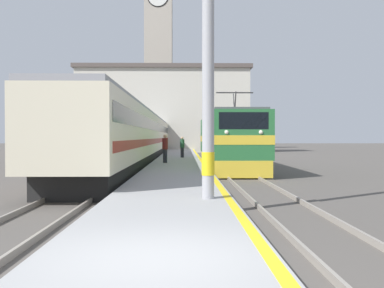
% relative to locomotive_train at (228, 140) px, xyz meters
% --- Properties ---
extents(ground_plane, '(200.00, 200.00, 0.00)m').
position_rel_locomotive_train_xyz_m(ground_plane, '(-3.14, 7.60, -1.79)').
color(ground_plane, '#514C47').
extents(platform, '(3.35, 140.00, 0.43)m').
position_rel_locomotive_train_xyz_m(platform, '(-3.14, 2.60, -1.58)').
color(platform, '#999999').
rests_on(platform, ground).
extents(rail_track_near, '(2.83, 140.00, 0.16)m').
position_rel_locomotive_train_xyz_m(rail_track_near, '(0.00, 2.60, -1.76)').
color(rail_track_near, '#514C47').
rests_on(rail_track_near, ground).
extents(rail_track_far, '(2.83, 140.00, 0.16)m').
position_rel_locomotive_train_xyz_m(rail_track_far, '(-6.30, 2.60, -1.76)').
color(rail_track_far, '#514C47').
rests_on(rail_track_far, ground).
extents(locomotive_train, '(2.92, 15.28, 4.46)m').
position_rel_locomotive_train_xyz_m(locomotive_train, '(0.00, 0.00, 0.00)').
color(locomotive_train, black).
rests_on(locomotive_train, ground).
extents(passenger_train, '(2.92, 53.84, 3.78)m').
position_rel_locomotive_train_xyz_m(passenger_train, '(-6.30, 11.18, 0.26)').
color(passenger_train, black).
rests_on(passenger_train, ground).
extents(catenary_mast, '(2.46, 0.33, 8.42)m').
position_rel_locomotive_train_xyz_m(catenary_mast, '(-2.09, -16.77, 2.76)').
color(catenary_mast, '#9E9EA3').
rests_on(catenary_mast, platform).
extents(person_on_platform, '(0.34, 0.34, 1.61)m').
position_rel_locomotive_train_xyz_m(person_on_platform, '(-2.92, 6.09, -0.53)').
color(person_on_platform, '#23232D').
rests_on(person_on_platform, platform).
extents(second_waiting_passenger, '(0.34, 0.34, 1.73)m').
position_rel_locomotive_train_xyz_m(second_waiting_passenger, '(-3.93, -0.93, -0.45)').
color(second_waiting_passenger, '#23232D').
rests_on(second_waiting_passenger, platform).
extents(clock_tower, '(5.27, 5.27, 30.06)m').
position_rel_locomotive_train_xyz_m(clock_tower, '(-6.77, 42.24, 14.13)').
color(clock_tower, '#ADA393').
rests_on(clock_tower, ground).
extents(station_building, '(22.70, 6.66, 11.20)m').
position_rel_locomotive_train_xyz_m(station_building, '(-5.52, 30.99, 3.84)').
color(station_building, beige).
rests_on(station_building, ground).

